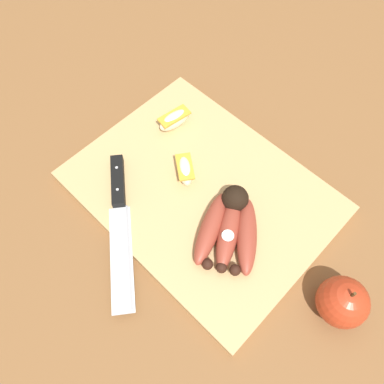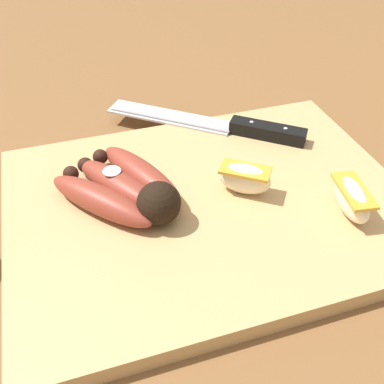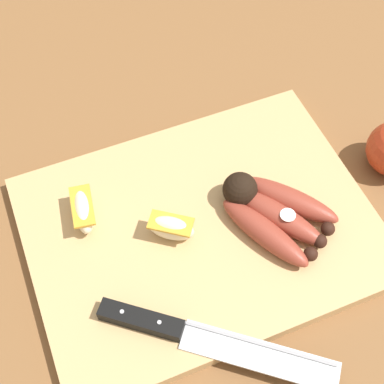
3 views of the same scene
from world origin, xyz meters
TOP-DOWN VIEW (x-y plane):
  - ground_plane at (0.00, 0.00)m, footprint 6.00×6.00m
  - cutting_board at (0.00, 0.00)m, footprint 0.44×0.33m
  - banana_bunch at (0.09, -0.02)m, footprint 0.15×0.16m
  - chefs_knife at (-0.08, -0.12)m, footprint 0.24×0.20m
  - apple_wedge_near at (-0.04, -0.00)m, footprint 0.06×0.06m
  - apple_wedge_middle at (-0.14, 0.07)m, footprint 0.04×0.07m
  - whole_apple at (0.29, -0.00)m, footprint 0.08×0.08m

SIDE VIEW (x-z plane):
  - ground_plane at x=0.00m, z-range 0.00..0.00m
  - cutting_board at x=0.00m, z-range 0.00..0.02m
  - chefs_knife at x=-0.08m, z-range 0.02..0.04m
  - banana_bunch at x=0.09m, z-range 0.01..0.06m
  - whole_apple at x=0.29m, z-range -0.01..0.08m
  - apple_wedge_middle at x=-0.14m, z-range 0.02..0.06m
  - apple_wedge_near at x=-0.04m, z-range 0.02..0.06m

